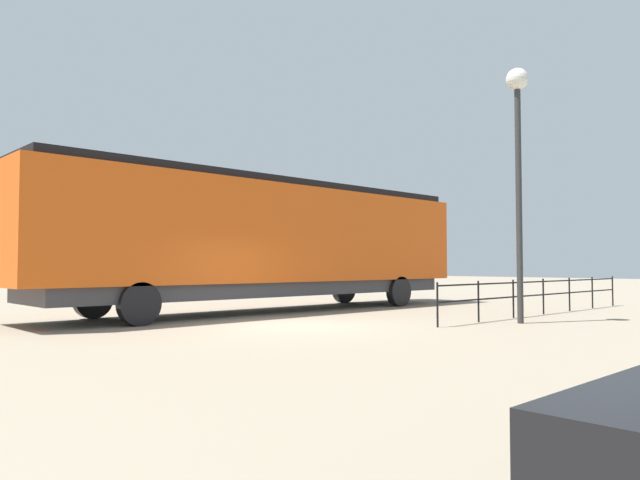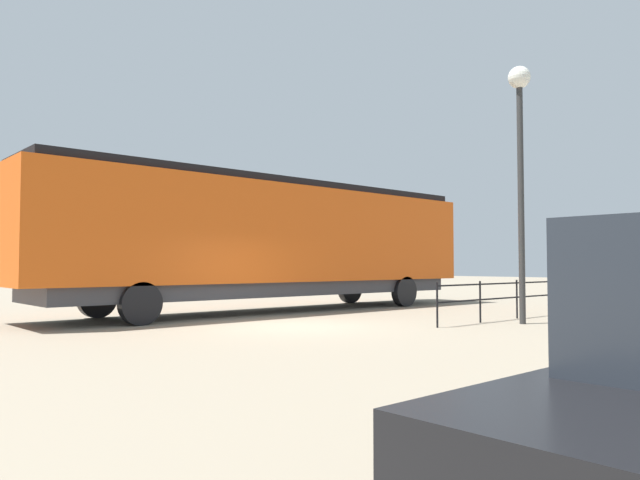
{
  "view_description": "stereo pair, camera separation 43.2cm",
  "coord_description": "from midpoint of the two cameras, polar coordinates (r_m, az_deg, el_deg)",
  "views": [
    {
      "loc": [
        11.22,
        -9.68,
        1.53
      ],
      "look_at": [
        0.12,
        0.84,
        2.18
      ],
      "focal_mm": 33.2,
      "sensor_mm": 36.0,
      "label": 1
    },
    {
      "loc": [
        11.51,
        -9.36,
        1.53
      ],
      "look_at": [
        0.12,
        0.84,
        2.18
      ],
      "focal_mm": 33.2,
      "sensor_mm": 36.0,
      "label": 2
    }
  ],
  "objects": [
    {
      "name": "ground_plane",
      "position": [
        14.9,
        -1.89,
        -8.31
      ],
      "size": [
        120.0,
        120.0,
        0.0
      ],
      "primitive_type": "plane",
      "color": "gray"
    },
    {
      "name": "locomotive",
      "position": [
        19.9,
        -3.04,
        0.07
      ],
      "size": [
        3.14,
        16.07,
        4.29
      ],
      "color": "#D15114",
      "rests_on": "ground_plane"
    },
    {
      "name": "lamp_post",
      "position": [
        16.7,
        19.44,
        9.67
      ],
      "size": [
        0.58,
        0.58,
        6.77
      ],
      "color": "#2D2D2D",
      "rests_on": "ground_plane"
    },
    {
      "name": "platform_fence",
      "position": [
        19.61,
        21.75,
        -4.61
      ],
      "size": [
        0.05,
        11.22,
        1.1
      ],
      "color": "black",
      "rests_on": "ground_plane"
    }
  ]
}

